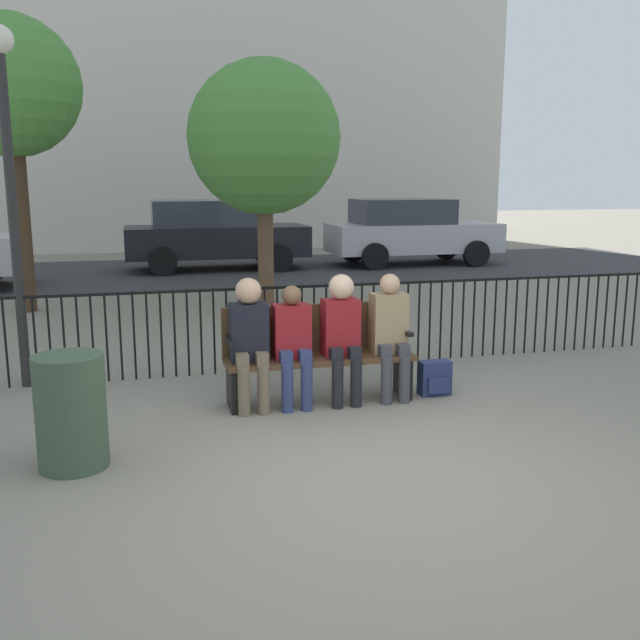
{
  "coord_description": "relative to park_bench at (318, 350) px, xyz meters",
  "views": [
    {
      "loc": [
        -1.66,
        -4.46,
        2.1
      ],
      "look_at": [
        0.0,
        1.87,
        0.8
      ],
      "focal_mm": 40.0,
      "sensor_mm": 36.0,
      "label": 1
    }
  ],
  "objects": [
    {
      "name": "ground_plane",
      "position": [
        0.0,
        -1.95,
        -0.5
      ],
      "size": [
        80.0,
        80.0,
        0.0
      ],
      "primitive_type": "plane",
      "color": "gray"
    },
    {
      "name": "park_bench",
      "position": [
        0.0,
        0.0,
        0.0
      ],
      "size": [
        1.8,
        0.45,
        0.92
      ],
      "color": "#4C331E",
      "rests_on": "ground"
    },
    {
      "name": "seated_person_0",
      "position": [
        -0.68,
        -0.13,
        0.2
      ],
      "size": [
        0.34,
        0.39,
        1.22
      ],
      "color": "brown",
      "rests_on": "ground"
    },
    {
      "name": "seated_person_1",
      "position": [
        -0.28,
        -0.13,
        0.14
      ],
      "size": [
        0.34,
        0.39,
        1.14
      ],
      "color": "navy",
      "rests_on": "ground"
    },
    {
      "name": "seated_person_2",
      "position": [
        0.2,
        -0.13,
        0.21
      ],
      "size": [
        0.34,
        0.39,
        1.23
      ],
      "color": "black",
      "rests_on": "ground"
    },
    {
      "name": "seated_person_3",
      "position": [
        0.68,
        -0.13,
        0.18
      ],
      "size": [
        0.34,
        0.39,
        1.22
      ],
      "color": "#3D3D42",
      "rests_on": "ground"
    },
    {
      "name": "backpack",
      "position": [
        1.16,
        -0.14,
        -0.33
      ],
      "size": [
        0.31,
        0.2,
        0.34
      ],
      "color": "navy",
      "rests_on": "ground"
    },
    {
      "name": "fence_railing",
      "position": [
        -0.02,
        1.18,
        0.06
      ],
      "size": [
        9.01,
        0.03,
        0.95
      ],
      "color": "black",
      "rests_on": "ground"
    },
    {
      "name": "tree_0",
      "position": [
        0.5,
        5.49,
        2.26
      ],
      "size": [
        2.53,
        2.53,
        4.04
      ],
      "color": "brown",
      "rests_on": "ground"
    },
    {
      "name": "tree_1",
      "position": [
        -3.37,
        5.74,
        2.95
      ],
      "size": [
        2.15,
        2.15,
        4.57
      ],
      "color": "#422D1E",
      "rests_on": "ground"
    },
    {
      "name": "lamp_post",
      "position": [
        -2.79,
        1.2,
        1.85
      ],
      "size": [
        0.28,
        0.28,
        3.53
      ],
      "color": "black",
      "rests_on": "ground"
    },
    {
      "name": "street_surface",
      "position": [
        0.0,
        10.05,
        -0.49
      ],
      "size": [
        24.0,
        6.0,
        0.01
      ],
      "color": "#333335",
      "rests_on": "ground"
    },
    {
      "name": "parked_car_0",
      "position": [
        0.15,
        10.44,
        0.35
      ],
      "size": [
        4.2,
        1.94,
        1.62
      ],
      "color": "black",
      "rests_on": "ground"
    },
    {
      "name": "parked_car_2",
      "position": [
        5.01,
        10.23,
        0.35
      ],
      "size": [
        4.2,
        1.94,
        1.62
      ],
      "color": "#B7B7BC",
      "rests_on": "ground"
    },
    {
      "name": "trash_bin",
      "position": [
        -2.16,
        -1.14,
        -0.07
      ],
      "size": [
        0.51,
        0.51,
        0.85
      ],
      "color": "#384C38",
      "rests_on": "ground"
    }
  ]
}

